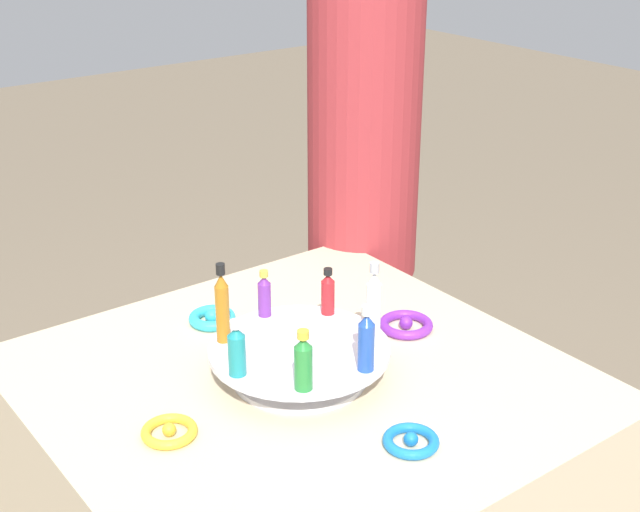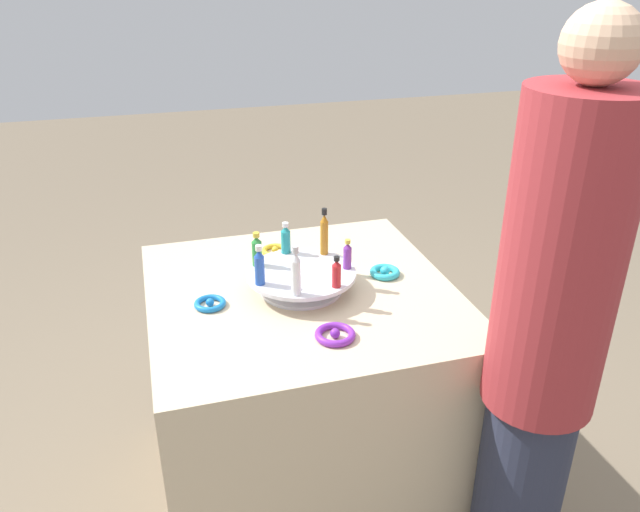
% 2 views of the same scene
% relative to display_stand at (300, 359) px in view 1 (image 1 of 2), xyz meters
% --- Properties ---
extents(display_stand, '(0.33, 0.33, 0.06)m').
position_rel_display_stand_xyz_m(display_stand, '(0.00, 0.00, 0.00)').
color(display_stand, silver).
rests_on(display_stand, party_table).
extents(bottle_red, '(0.03, 0.03, 0.09)m').
position_rel_display_stand_xyz_m(bottle_red, '(0.07, -0.12, 0.07)').
color(bottle_red, '#B21E23').
rests_on(bottle_red, display_stand).
extents(bottle_purple, '(0.03, 0.03, 0.09)m').
position_rel_display_stand_xyz_m(bottle_purple, '(0.14, -0.02, 0.07)').
color(bottle_purple, '#702D93').
rests_on(bottle_purple, display_stand).
extents(bottle_amber, '(0.03, 0.03, 0.15)m').
position_rel_display_stand_xyz_m(bottle_amber, '(0.10, 0.10, 0.10)').
color(bottle_amber, '#AD6B19').
rests_on(bottle_amber, display_stand).
extents(bottle_teal, '(0.03, 0.03, 0.10)m').
position_rel_display_stand_xyz_m(bottle_teal, '(-0.01, 0.14, 0.07)').
color(bottle_teal, teal).
rests_on(bottle_teal, display_stand).
extents(bottle_green, '(0.03, 0.03, 0.11)m').
position_rel_display_stand_xyz_m(bottle_green, '(-0.12, 0.08, 0.07)').
color(bottle_green, '#288438').
rests_on(bottle_green, display_stand).
extents(bottle_blue, '(0.03, 0.03, 0.12)m').
position_rel_display_stand_xyz_m(bottle_blue, '(-0.13, -0.04, 0.08)').
color(bottle_blue, '#234CAD').
rests_on(bottle_blue, display_stand).
extents(bottle_clear, '(0.03, 0.03, 0.15)m').
position_rel_display_stand_xyz_m(bottle_clear, '(-0.05, -0.13, 0.09)').
color(bottle_clear, silver).
rests_on(bottle_clear, display_stand).
extents(ribbon_bow_gold, '(0.09, 0.09, 0.02)m').
position_rel_display_stand_xyz_m(ribbon_bow_gold, '(-0.02, 0.28, -0.03)').
color(ribbon_bow_gold, gold).
rests_on(ribbon_bow_gold, party_table).
extents(ribbon_bow_blue, '(0.09, 0.09, 0.02)m').
position_rel_display_stand_xyz_m(ribbon_bow_blue, '(-0.28, -0.02, -0.03)').
color(ribbon_bow_blue, blue).
rests_on(ribbon_bow_blue, party_table).
extents(ribbon_bow_purple, '(0.11, 0.11, 0.03)m').
position_rel_display_stand_xyz_m(ribbon_bow_purple, '(0.02, -0.28, -0.03)').
color(ribbon_bow_purple, purple).
rests_on(ribbon_bow_purple, party_table).
extents(ribbon_bow_teal, '(0.10, 0.10, 0.03)m').
position_rel_display_stand_xyz_m(ribbon_bow_teal, '(0.28, 0.02, -0.03)').
color(ribbon_bow_teal, '#2DB7CC').
rests_on(ribbon_bow_teal, party_table).
extents(person_figure, '(0.27, 0.27, 1.61)m').
position_rel_display_stand_xyz_m(person_figure, '(0.47, -0.53, -0.00)').
color(person_figure, '#282D42').
rests_on(person_figure, ground_plane).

